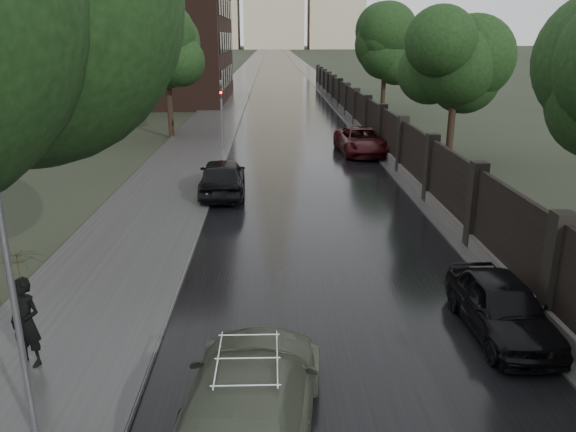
# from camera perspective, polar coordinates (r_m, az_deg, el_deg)

# --- Properties ---
(road) EXTENTS (8.00, 420.00, 0.02)m
(road) POSITION_cam_1_polar(r_m,az_deg,el_deg) (196.22, -1.26, 15.95)
(road) COLOR black
(road) RESTS_ON ground
(sidewalk_left) EXTENTS (4.00, 420.00, 0.16)m
(sidewalk_left) POSITION_cam_1_polar(r_m,az_deg,el_deg) (196.26, -3.08, 15.95)
(sidewalk_left) COLOR #2D2D2D
(sidewalk_left) RESTS_ON ground
(verge_right) EXTENTS (3.00, 420.00, 0.08)m
(verge_right) POSITION_cam_1_polar(r_m,az_deg,el_deg) (196.34, 0.41, 15.97)
(verge_right) COLOR #2D2D2D
(verge_right) RESTS_ON ground
(fence_right) EXTENTS (0.45, 75.72, 2.70)m
(fence_right) POSITION_cam_1_polar(r_m,az_deg,el_deg) (38.98, 7.57, 9.92)
(fence_right) COLOR #383533
(fence_right) RESTS_ON ground
(tree_left_far) EXTENTS (4.25, 4.25, 7.39)m
(tree_left_far) POSITION_cam_1_polar(r_m,az_deg,el_deg) (36.69, -12.23, 15.84)
(tree_left_far) COLOR black
(tree_left_far) RESTS_ON ground
(tree_right_b) EXTENTS (4.08, 4.08, 7.01)m
(tree_right_b) POSITION_cam_1_polar(r_m,az_deg,el_deg) (29.57, 16.75, 14.56)
(tree_right_b) COLOR black
(tree_right_b) RESTS_ON ground
(tree_right_c) EXTENTS (4.08, 4.08, 7.01)m
(tree_right_c) POSITION_cam_1_polar(r_m,az_deg,el_deg) (47.01, 9.84, 15.96)
(tree_right_c) COLOR black
(tree_right_c) RESTS_ON ground
(lamp_post) EXTENTS (0.25, 0.12, 5.11)m
(lamp_post) POSITION_cam_1_polar(r_m,az_deg,el_deg) (9.24, -26.20, -6.88)
(lamp_post) COLOR #59595E
(lamp_post) RESTS_ON ground
(traffic_light) EXTENTS (0.16, 0.32, 4.00)m
(traffic_light) POSITION_cam_1_polar(r_m,az_deg,el_deg) (31.46, -6.75, 10.65)
(traffic_light) COLOR #59595E
(traffic_light) RESTS_ON ground
(volga_sedan) EXTENTS (2.75, 5.47, 1.53)m
(volga_sedan) POSITION_cam_1_polar(r_m,az_deg,el_deg) (9.27, -4.02, -18.49)
(volga_sedan) COLOR #434A3B
(volga_sedan) RESTS_ON ground
(hatchback_left) EXTENTS (2.02, 4.63, 1.55)m
(hatchback_left) POSITION_cam_1_polar(r_m,az_deg,el_deg) (23.09, -6.68, 3.97)
(hatchback_left) COLOR black
(hatchback_left) RESTS_ON ground
(car_right_near) EXTENTS (1.64, 3.84, 1.29)m
(car_right_near) POSITION_cam_1_polar(r_m,az_deg,el_deg) (13.19, 20.90, -8.57)
(car_right_near) COLOR black
(car_right_near) RESTS_ON ground
(car_right_far) EXTENTS (2.72, 5.33, 1.44)m
(car_right_far) POSITION_cam_1_polar(r_m,az_deg,el_deg) (31.60, 7.47, 7.57)
(car_right_far) COLOR black
(car_right_far) RESTS_ON ground
(pedestrian_umbrella) EXTENTS (1.36, 1.37, 2.80)m
(pedestrian_umbrella) POSITION_cam_1_polar(r_m,az_deg,el_deg) (11.56, -25.71, -5.47)
(pedestrian_umbrella) COLOR black
(pedestrian_umbrella) RESTS_ON sidewalk_left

